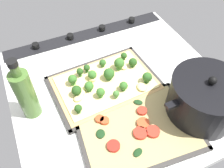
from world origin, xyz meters
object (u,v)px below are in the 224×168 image
object	(u,v)px
baking_tray_front	(105,85)
baking_tray_back	(137,129)
broccoli_pizza	(105,81)
oil_bottle	(25,93)
cooking_pot	(204,98)
veggie_pizza_back	(137,128)

from	to	relation	value
baking_tray_front	baking_tray_back	distance (cm)	20.78
broccoli_pizza	oil_bottle	xyz separation A→B (cm)	(26.00, 0.63, 7.31)
baking_tray_front	cooking_pot	world-z (taller)	cooking_pot
baking_tray_front	cooking_pot	distance (cm)	33.13
veggie_pizza_back	cooking_pot	xyz separation A→B (cm)	(-21.54, 2.25, 5.95)
baking_tray_front	veggie_pizza_back	world-z (taller)	veggie_pizza_back
baking_tray_front	veggie_pizza_back	size ratio (longest dim) A/B	1.08
baking_tray_front	baking_tray_back	size ratio (longest dim) A/B	1.00
baking_tray_back	veggie_pizza_back	distance (cm)	0.74
veggie_pizza_back	baking_tray_front	bearing A→B (deg)	-86.00
veggie_pizza_back	cooking_pot	size ratio (longest dim) A/B	1.23
baking_tray_back	cooking_pot	distance (cm)	22.42
broccoli_pizza	veggie_pizza_back	world-z (taller)	broccoli_pizza
broccoli_pizza	veggie_pizza_back	bearing A→B (deg)	93.65
baking_tray_front	cooking_pot	bearing A→B (deg)	135.09
veggie_pizza_back	cooking_pot	distance (cm)	22.46
baking_tray_back	oil_bottle	world-z (taller)	oil_bottle
broccoli_pizza	veggie_pizza_back	distance (cm)	20.82
baking_tray_back	cooking_pot	size ratio (longest dim) A/B	1.32
baking_tray_front	veggie_pizza_back	distance (cm)	20.72
veggie_pizza_back	oil_bottle	world-z (taller)	oil_bottle
cooking_pot	oil_bottle	size ratio (longest dim) A/B	1.28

